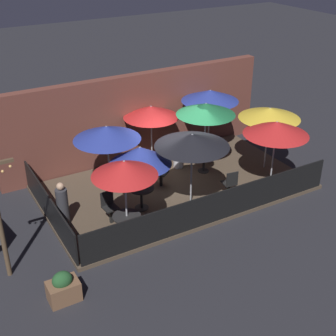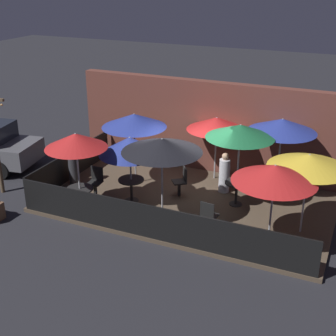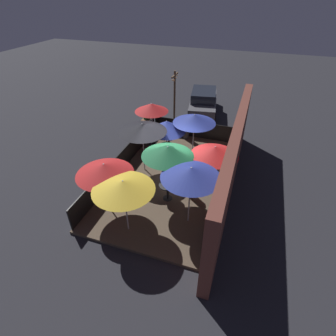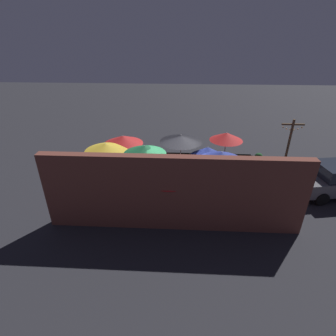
# 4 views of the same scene
# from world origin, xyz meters

# --- Properties ---
(ground_plane) EXTENTS (60.00, 60.00, 0.00)m
(ground_plane) POSITION_xyz_m (0.00, 0.00, 0.00)
(ground_plane) COLOR #26262B
(patio_deck) EXTENTS (8.46, 4.84, 0.12)m
(patio_deck) POSITION_xyz_m (0.00, 0.00, 0.06)
(patio_deck) COLOR brown
(patio_deck) RESTS_ON ground_plane
(building_wall) EXTENTS (10.06, 0.36, 3.20)m
(building_wall) POSITION_xyz_m (0.00, 2.65, 1.60)
(building_wall) COLOR brown
(building_wall) RESTS_ON ground_plane
(fence_front) EXTENTS (8.26, 0.05, 0.95)m
(fence_front) POSITION_xyz_m (0.00, -2.37, 0.59)
(fence_front) COLOR black
(fence_front) RESTS_ON patio_deck
(fence_side_left) EXTENTS (0.05, 4.64, 0.95)m
(fence_side_left) POSITION_xyz_m (-4.19, 0.00, 0.59)
(fence_side_left) COLOR black
(fence_side_left) RESTS_ON patio_deck
(patio_umbrella_0) EXTENTS (1.96, 1.96, 2.49)m
(patio_umbrella_0) POSITION_xyz_m (1.39, 0.36, 2.41)
(patio_umbrella_0) COLOR #B2B2B7
(patio_umbrella_0) RESTS_ON patio_deck
(patio_umbrella_1) EXTENTS (1.83, 1.83, 2.04)m
(patio_umbrella_1) POSITION_xyz_m (-1.56, -0.69, 1.89)
(patio_umbrella_1) COLOR #B2B2B7
(patio_umbrella_1) RESTS_ON patio_deck
(patio_umbrella_2) EXTENTS (1.73, 1.73, 2.38)m
(patio_umbrella_2) POSITION_xyz_m (-2.58, -1.86, 2.28)
(patio_umbrella_2) COLOR #B2B2B7
(patio_umbrella_2) RESTS_ON patio_deck
(patio_umbrella_3) EXTENTS (2.06, 2.06, 2.23)m
(patio_umbrella_3) POSITION_xyz_m (2.78, -1.51, 2.13)
(patio_umbrella_3) COLOR #B2B2B7
(patio_umbrella_3) RESTS_ON patio_deck
(patio_umbrella_4) EXTENTS (2.04, 2.04, 2.34)m
(patio_umbrella_4) POSITION_xyz_m (-2.05, 0.52, 2.25)
(patio_umbrella_4) COLOR #B2B2B7
(patio_umbrella_4) RESTS_ON patio_deck
(patio_umbrella_5) EXTENTS (1.94, 1.94, 2.12)m
(patio_umbrella_5) POSITION_xyz_m (0.19, 1.92, 2.03)
(patio_umbrella_5) COLOR #B2B2B7
(patio_umbrella_5) RESTS_ON patio_deck
(patio_umbrella_6) EXTENTS (2.08, 2.08, 2.22)m
(patio_umbrella_6) POSITION_xyz_m (3.41, -0.46, 2.16)
(patio_umbrella_6) COLOR #B2B2B7
(patio_umbrella_6) RESTS_ON patio_deck
(patio_umbrella_7) EXTENTS (2.17, 2.17, 2.40)m
(patio_umbrella_7) POSITION_xyz_m (-0.23, -1.36, 2.33)
(patio_umbrella_7) COLOR #B2B2B7
(patio_umbrella_7) RESTS_ON patio_deck
(patio_umbrella_8) EXTENTS (2.05, 2.05, 2.46)m
(patio_umbrella_8) POSITION_xyz_m (2.33, 1.49, 2.37)
(patio_umbrella_8) COLOR #B2B2B7
(patio_umbrella_8) RESTS_ON patio_deck
(dining_table_0) EXTENTS (0.71, 0.71, 0.72)m
(dining_table_0) POSITION_xyz_m (1.39, 0.36, 0.68)
(dining_table_0) COLOR black
(dining_table_0) RESTS_ON patio_deck
(dining_table_1) EXTENTS (0.77, 0.77, 0.71)m
(dining_table_1) POSITION_xyz_m (-1.56, -0.69, 0.68)
(dining_table_1) COLOR black
(dining_table_1) RESTS_ON patio_deck
(dining_table_2) EXTENTS (0.77, 0.77, 0.73)m
(dining_table_2) POSITION_xyz_m (-2.58, -1.86, 0.69)
(dining_table_2) COLOR black
(dining_table_2) RESTS_ON patio_deck
(patio_chair_0) EXTENTS (0.44, 0.44, 0.96)m
(patio_chair_0) POSITION_xyz_m (-2.68, -0.88, 0.65)
(patio_chair_0) COLOR black
(patio_chair_0) RESTS_ON patio_deck
(patio_chair_1) EXTENTS (0.45, 0.45, 0.90)m
(patio_chair_1) POSITION_xyz_m (1.16, -1.45, 0.61)
(patio_chair_1) COLOR black
(patio_chair_1) RESTS_ON patio_deck
(patio_chair_2) EXTENTS (0.56, 0.56, 0.93)m
(patio_chair_2) POSITION_xyz_m (-0.33, 0.25, 0.63)
(patio_chair_2) COLOR black
(patio_chair_2) RESTS_ON patio_deck
(patron_0) EXTENTS (0.42, 0.42, 1.34)m
(patron_0) POSITION_xyz_m (-3.86, -0.33, 0.73)
(patron_0) COLOR #333338
(patron_0) RESTS_ON patio_deck
(patron_1) EXTENTS (0.47, 0.47, 1.29)m
(patron_1) POSITION_xyz_m (0.79, 1.07, 0.71)
(patron_1) COLOR silver
(patron_1) RESTS_ON patio_deck
(planter_box) EXTENTS (0.72, 0.51, 0.80)m
(planter_box) POSITION_xyz_m (-4.83, -3.15, 0.35)
(planter_box) COLOR brown
(planter_box) RESTS_ON ground_plane
(light_post) EXTENTS (1.10, 0.12, 3.33)m
(light_post) POSITION_xyz_m (-5.73, -1.62, 1.88)
(light_post) COLOR brown
(light_post) RESTS_ON ground_plane
(parked_car_0) EXTENTS (4.49, 2.37, 1.62)m
(parked_car_0) POSITION_xyz_m (-7.94, -0.25, 0.85)
(parked_car_0) COLOR #5B5B60
(parked_car_0) RESTS_ON ground_plane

